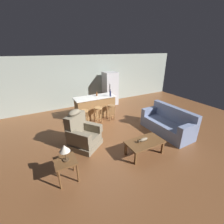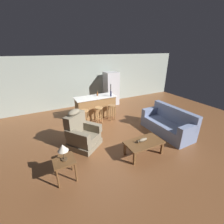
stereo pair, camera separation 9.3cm
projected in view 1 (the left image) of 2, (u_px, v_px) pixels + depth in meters
ground_plane at (109, 129)px, 5.81m from camera, size 12.00×12.00×0.00m
back_wall at (81, 81)px, 7.82m from camera, size 12.00×0.05×2.60m
coffee_table at (145, 143)px, 4.33m from camera, size 1.10×0.60×0.42m
fish_figurine at (143, 140)px, 4.31m from camera, size 0.34×0.10×0.10m
couch at (168, 124)px, 5.50m from camera, size 0.87×1.91×0.94m
recliner_near_lamp at (82, 134)px, 4.67m from camera, size 1.18×1.18×1.20m
end_table at (66, 164)px, 3.41m from camera, size 0.48×0.48×0.56m
table_lamp at (64, 149)px, 3.26m from camera, size 0.24×0.24×0.41m
kitchen_island at (95, 107)px, 6.71m from camera, size 1.80×0.70×0.95m
bar_stool_left at (84, 115)px, 5.89m from camera, size 0.32×0.32×0.68m
bar_stool_middle at (98, 112)px, 6.15m from camera, size 0.32×0.32×0.68m
bar_stool_right at (111, 110)px, 6.41m from camera, size 0.32×0.32×0.68m
refrigerator at (110, 89)px, 8.14m from camera, size 0.70×0.69×1.76m
bottle_tall_green at (110, 94)px, 6.54m from camera, size 0.07×0.07×0.31m
bottle_short_amber at (97, 94)px, 6.61m from camera, size 0.07×0.07×0.20m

